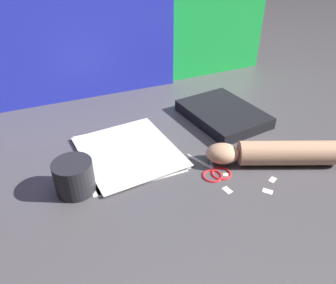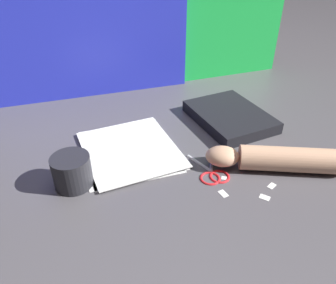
{
  "view_description": "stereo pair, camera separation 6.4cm",
  "coord_description": "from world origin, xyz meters",
  "px_view_note": "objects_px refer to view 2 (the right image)",
  "views": [
    {
      "loc": [
        -0.36,
        -0.65,
        0.53
      ],
      "look_at": [
        -0.05,
        -0.01,
        0.06
      ],
      "focal_mm": 35.0,
      "sensor_mm": 36.0,
      "label": 1
    },
    {
      "loc": [
        -0.3,
        -0.67,
        0.53
      ],
      "look_at": [
        -0.05,
        -0.01,
        0.06
      ],
      "focal_mm": 35.0,
      "sensor_mm": 36.0,
      "label": 2
    }
  ],
  "objects_px": {
    "paper_stack": "(129,149)",
    "mug": "(72,171)",
    "hand_forearm": "(275,159)",
    "scissors": "(212,172)",
    "book_closed": "(230,116)"
  },
  "relations": [
    {
      "from": "paper_stack",
      "to": "mug",
      "type": "xyz_separation_m",
      "value": [
        -0.16,
        -0.09,
        0.04
      ]
    },
    {
      "from": "paper_stack",
      "to": "mug",
      "type": "height_order",
      "value": "mug"
    },
    {
      "from": "hand_forearm",
      "to": "mug",
      "type": "distance_m",
      "value": 0.51
    },
    {
      "from": "paper_stack",
      "to": "mug",
      "type": "bearing_deg",
      "value": -151.09
    },
    {
      "from": "mug",
      "to": "scissors",
      "type": "bearing_deg",
      "value": -13.81
    },
    {
      "from": "hand_forearm",
      "to": "mug",
      "type": "xyz_separation_m",
      "value": [
        -0.49,
        0.12,
        0.01
      ]
    },
    {
      "from": "scissors",
      "to": "mug",
      "type": "bearing_deg",
      "value": 166.19
    },
    {
      "from": "hand_forearm",
      "to": "mug",
      "type": "height_order",
      "value": "mug"
    },
    {
      "from": "mug",
      "to": "hand_forearm",
      "type": "bearing_deg",
      "value": -13.84
    },
    {
      "from": "scissors",
      "to": "hand_forearm",
      "type": "distance_m",
      "value": 0.17
    },
    {
      "from": "book_closed",
      "to": "mug",
      "type": "distance_m",
      "value": 0.53
    },
    {
      "from": "scissors",
      "to": "mug",
      "type": "relative_size",
      "value": 1.55
    },
    {
      "from": "paper_stack",
      "to": "hand_forearm",
      "type": "xyz_separation_m",
      "value": [
        0.33,
        -0.21,
        0.03
      ]
    },
    {
      "from": "hand_forearm",
      "to": "paper_stack",
      "type": "bearing_deg",
      "value": 147.38
    },
    {
      "from": "book_closed",
      "to": "scissors",
      "type": "bearing_deg",
      "value": -128.42
    }
  ]
}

